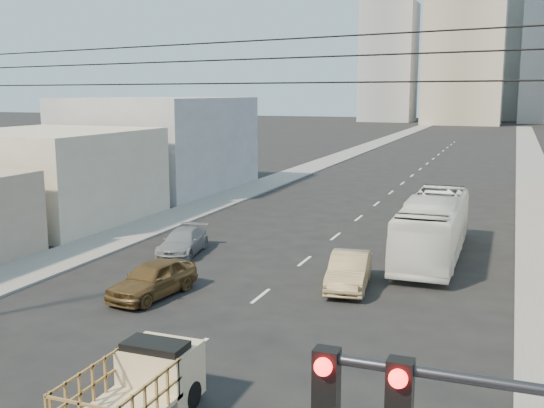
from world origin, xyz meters
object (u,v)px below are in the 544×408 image
Objects in this scene: sedan_brown at (153,279)px; sedan_tan at (349,271)px; sedan_grey at (183,242)px; city_bus at (433,227)px; flatbed_pickup at (139,384)px.

sedan_tan is (7.38, 4.13, -0.00)m from sedan_brown.
sedan_brown reaches higher than sedan_grey.
city_bus reaches higher than sedan_grey.
sedan_tan is at bearing 80.57° from flatbed_pickup.
flatbed_pickup reaches higher than sedan_grey.
sedan_brown is (-10.16, -10.63, -0.85)m from city_bus.
sedan_brown is 1.00× the size of sedan_grey.
sedan_brown is at bearing 119.41° from flatbed_pickup.
sedan_tan is (-2.78, -6.50, -0.85)m from city_bus.
city_bus is at bearing 54.13° from sedan_brown.
sedan_brown is at bearing -133.89° from city_bus.
sedan_brown is at bearing -158.13° from sedan_tan.
sedan_grey is at bearing 116.47° from sedan_brown.
flatbed_pickup reaches higher than sedan_tan.
sedan_brown is (-5.17, 9.17, -0.33)m from flatbed_pickup.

